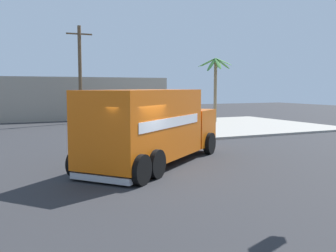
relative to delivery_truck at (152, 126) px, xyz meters
name	(u,v)px	position (x,y,z in m)	size (l,w,h in m)	color
ground_plane	(134,177)	(-1.40, -1.68, -1.56)	(100.00, 100.00, 0.00)	#2B2B2D
sidewalk_corner_far	(233,125)	(11.98, 11.69, -1.49)	(12.95, 12.95, 0.14)	#9E998E
delivery_truck	(152,126)	(0.00, 0.00, 0.00)	(7.81, 7.03, 3.01)	orange
palm_tree_far	(215,77)	(11.82, 14.13, 2.37)	(2.84, 2.96, 5.45)	#7A6647
utility_pole	(80,73)	(1.58, 19.60, 2.75)	(2.20, 0.30, 8.33)	brown
building_backdrop	(47,98)	(-0.42, 25.10, 0.47)	(22.84, 6.00, 4.05)	gray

